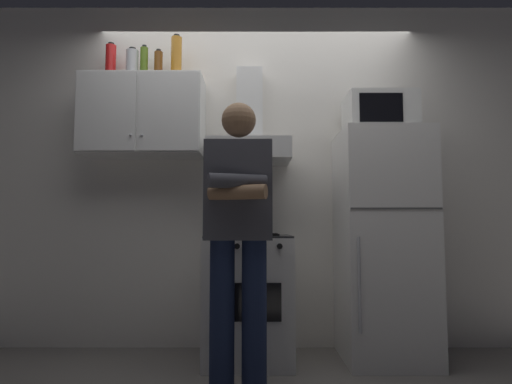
# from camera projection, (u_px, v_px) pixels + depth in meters

# --- Properties ---
(ground_plane) EXTENTS (7.00, 7.00, 0.00)m
(ground_plane) POSITION_uv_depth(u_px,v_px,m) (256.00, 373.00, 2.66)
(ground_plane) COLOR slate
(back_wall_tiled) EXTENTS (4.80, 0.10, 2.70)m
(back_wall_tiled) POSITION_uv_depth(u_px,v_px,m) (256.00, 173.00, 3.36)
(back_wall_tiled) COLOR silver
(back_wall_tiled) RESTS_ON ground_plane
(upper_cabinet) EXTENTS (0.90, 0.37, 0.60)m
(upper_cabinet) POSITION_uv_depth(u_px,v_px,m) (144.00, 117.00, 3.17)
(upper_cabinet) COLOR silver
(stove_oven) EXTENTS (0.60, 0.62, 0.87)m
(stove_oven) POSITION_uv_depth(u_px,v_px,m) (249.00, 297.00, 2.94)
(stove_oven) COLOR white
(stove_oven) RESTS_ON ground_plane
(range_hood) EXTENTS (0.60, 0.44, 0.75)m
(range_hood) POSITION_uv_depth(u_px,v_px,m) (249.00, 137.00, 3.16)
(range_hood) COLOR white
(refrigerator) EXTENTS (0.60, 0.62, 1.60)m
(refrigerator) POSITION_uv_depth(u_px,v_px,m) (383.00, 244.00, 2.97)
(refrigerator) COLOR white
(refrigerator) RESTS_ON ground_plane
(microwave) EXTENTS (0.48, 0.37, 0.28)m
(microwave) POSITION_uv_depth(u_px,v_px,m) (379.00, 114.00, 3.06)
(microwave) COLOR silver
(microwave) RESTS_ON refrigerator
(person_standing) EXTENTS (0.38, 0.33, 1.64)m
(person_standing) POSITION_uv_depth(u_px,v_px,m) (238.00, 231.00, 2.37)
(person_standing) COLOR #192342
(person_standing) RESTS_ON ground_plane
(bottle_liquor_amber) EXTENTS (0.08, 0.08, 0.33)m
(bottle_liquor_amber) POSITION_uv_depth(u_px,v_px,m) (176.00, 57.00, 3.20)
(bottle_liquor_amber) COLOR #B7721E
(bottle_liquor_amber) RESTS_ON upper_cabinet
(bottle_soda_red) EXTENTS (0.08, 0.08, 0.29)m
(bottle_soda_red) POSITION_uv_depth(u_px,v_px,m) (111.00, 62.00, 3.24)
(bottle_soda_red) COLOR red
(bottle_soda_red) RESTS_ON upper_cabinet
(bottle_canister_steel) EXTENTS (0.09, 0.09, 0.24)m
(bottle_canister_steel) POSITION_uv_depth(u_px,v_px,m) (132.00, 64.00, 3.21)
(bottle_canister_steel) COLOR #B2B5BA
(bottle_canister_steel) RESTS_ON upper_cabinet
(bottle_olive_oil) EXTENTS (0.06, 0.06, 0.26)m
(bottle_olive_oil) POSITION_uv_depth(u_px,v_px,m) (144.00, 63.00, 3.22)
(bottle_olive_oil) COLOR #4C6B19
(bottle_olive_oil) RESTS_ON upper_cabinet
(bottle_beer_brown) EXTENTS (0.06, 0.06, 0.24)m
(bottle_beer_brown) POSITION_uv_depth(u_px,v_px,m) (158.00, 66.00, 3.25)
(bottle_beer_brown) COLOR brown
(bottle_beer_brown) RESTS_ON upper_cabinet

